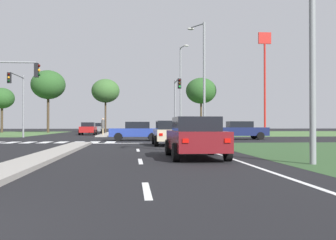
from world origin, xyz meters
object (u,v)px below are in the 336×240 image
object	(u,v)px
street_lamp_near	(314,3)
treeline_second	(2,98)
car_beige_near	(169,133)
treeline_fourth	(106,91)
pedestrian_at_median	(103,125)
car_red_second	(88,129)
traffic_signal_far_left	(19,93)
traffic_signal_far_right	(177,97)
street_lamp_third	(181,86)
car_navy_third	(241,130)
car_grey_fourth	(96,128)
fastfood_pole_sign	(265,61)
street_lamp_second	(203,75)
treeline_third	(48,85)
treeline_fifth	(201,91)
car_maroon_fifth	(195,137)
car_blue_sixth	(136,131)

from	to	relation	value
street_lamp_near	treeline_second	distance (m)	61.15
car_beige_near	treeline_fourth	world-z (taller)	treeline_fourth
pedestrian_at_median	car_red_second	bearing A→B (deg)	-160.63
traffic_signal_far_left	car_beige_near	bearing A→B (deg)	-48.54
traffic_signal_far_right	street_lamp_third	size ratio (longest dim) A/B	0.56
car_beige_near	car_navy_third	distance (m)	11.70
car_navy_third	street_lamp_near	bearing A→B (deg)	-9.60
car_grey_fourth	fastfood_pole_sign	distance (m)	26.59
car_red_second	street_lamp_second	distance (m)	22.38
traffic_signal_far_left	traffic_signal_far_right	bearing A→B (deg)	1.00
treeline_third	treeline_fourth	size ratio (longest dim) A/B	1.17
car_beige_near	pedestrian_at_median	bearing A→B (deg)	105.08
treeline_second	treeline_fourth	size ratio (longest dim) A/B	0.84
car_beige_near	car_red_second	bearing A→B (deg)	106.57
car_grey_fourth	treeline_second	size ratio (longest dim) A/B	0.62
car_red_second	treeline_second	distance (m)	23.46
car_navy_third	treeline_fifth	size ratio (longest dim) A/B	0.50
traffic_signal_far_left	fastfood_pole_sign	size ratio (longest dim) A/B	0.43
car_grey_fourth	car_maroon_fifth	xyz separation A→B (m)	(7.85, -46.06, -0.00)
treeline_fourth	car_navy_third	bearing A→B (deg)	-66.68
car_beige_near	traffic_signal_far_left	xyz separation A→B (m)	(-13.06, 14.78, 3.48)
street_lamp_near	treeline_fourth	distance (m)	54.27
car_beige_near	treeline_third	size ratio (longest dim) A/B	0.44
car_navy_third	treeline_second	xyz separation A→B (m)	(-30.52, 33.35, 4.77)
street_lamp_near	street_lamp_third	size ratio (longest dim) A/B	0.87
traffic_signal_far_right	street_lamp_second	world-z (taller)	street_lamp_second
street_lamp_second	pedestrian_at_median	world-z (taller)	street_lamp_second
traffic_signal_far_right	treeline_second	world-z (taller)	treeline_second
traffic_signal_far_left	treeline_second	distance (m)	29.79
car_grey_fourth	treeline_second	bearing A→B (deg)	-20.91
treeline_fourth	car_red_second	bearing A→B (deg)	-94.19
treeline_second	treeline_third	size ratio (longest dim) A/B	0.71
car_beige_near	traffic_signal_far_right	distance (m)	15.54
treeline_third	treeline_fifth	xyz separation A→B (m)	(24.87, -3.08, -1.05)
car_blue_sixth	treeline_third	distance (m)	38.31
car_maroon_fifth	street_lamp_second	xyz separation A→B (m)	(3.23, 16.38, 4.43)
street_lamp_second	pedestrian_at_median	bearing A→B (deg)	123.36
street_lamp_near	treeline_fifth	size ratio (longest dim) A/B	1.02
car_maroon_fifth	treeline_fifth	xyz separation A→B (m)	(8.72, 48.76, 5.98)
car_grey_fourth	street_lamp_near	distance (m)	50.36
street_lamp_second	traffic_signal_far_left	bearing A→B (deg)	154.60
street_lamp_third	car_red_second	bearing A→B (deg)	161.62
car_maroon_fifth	treeline_second	bearing A→B (deg)	114.36
pedestrian_at_median	treeline_third	world-z (taller)	treeline_third
car_beige_near	street_lamp_second	size ratio (longest dim) A/B	0.48
street_lamp_second	fastfood_pole_sign	distance (m)	26.93
traffic_signal_far_left	treeline_fourth	size ratio (longest dim) A/B	0.71
car_red_second	street_lamp_third	world-z (taller)	street_lamp_third
car_red_second	treeline_second	bearing A→B (deg)	-46.78
car_red_second	treeline_third	bearing A→B (deg)	-63.29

